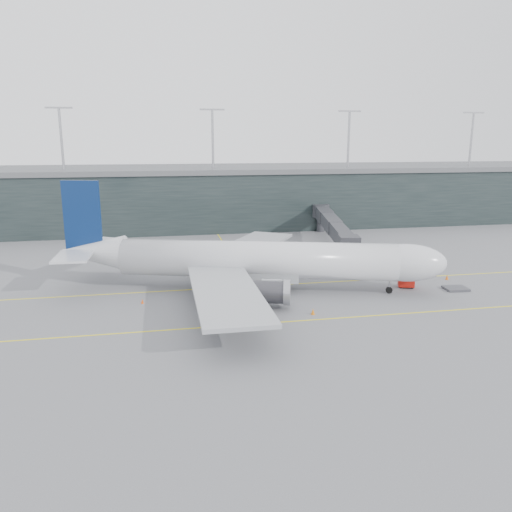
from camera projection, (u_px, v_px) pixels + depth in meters
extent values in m
plane|color=#5E5E63|center=(217.00, 281.00, 79.54)|extent=(320.00, 320.00, 0.00)
cube|color=yellow|center=(220.00, 288.00, 75.71)|extent=(160.00, 0.25, 0.02)
cube|color=yellow|center=(236.00, 325.00, 60.41)|extent=(160.00, 0.25, 0.02)
cube|color=yellow|center=(230.00, 253.00, 99.59)|extent=(0.25, 60.00, 0.02)
cube|color=black|center=(191.00, 198.00, 133.43)|extent=(240.00, 35.00, 14.00)
cube|color=#545659|center=(190.00, 169.00, 131.72)|extent=(240.00, 36.00, 1.20)
cylinder|color=#9E9EA3|center=(61.00, 140.00, 114.90)|extent=(0.60, 0.60, 14.00)
cylinder|color=#9E9EA3|center=(213.00, 140.00, 121.43)|extent=(0.60, 0.60, 14.00)
cylinder|color=#9E9EA3|center=(349.00, 140.00, 127.96)|extent=(0.60, 0.60, 14.00)
cylinder|color=#9E9EA3|center=(471.00, 140.00, 134.49)|extent=(0.60, 0.60, 14.00)
cylinder|color=silver|center=(257.00, 260.00, 73.82)|extent=(40.46, 16.61, 5.47)
ellipsoid|color=silver|center=(406.00, 263.00, 71.90)|extent=(12.55, 8.46, 5.47)
cone|color=silver|center=(93.00, 252.00, 75.92)|extent=(10.78, 7.75, 5.25)
cube|color=#969A9E|center=(251.00, 273.00, 74.37)|extent=(14.77, 8.18, 1.76)
cube|color=black|center=(431.00, 257.00, 71.40)|extent=(2.60, 3.08, 0.71)
cube|color=#969A9E|center=(226.00, 292.00, 61.00)|extent=(8.06, 25.60, 0.48)
cylinder|color=#36363A|center=(265.00, 292.00, 66.07)|extent=(6.79, 4.69, 3.09)
cube|color=#969A9E|center=(249.00, 246.00, 87.51)|extent=(20.36, 25.85, 0.48)
cylinder|color=#36363A|center=(272.00, 262.00, 82.33)|extent=(6.79, 4.69, 3.09)
cube|color=#092050|center=(82.00, 216.00, 74.78)|extent=(5.62, 2.03, 10.58)
cube|color=silver|center=(73.00, 256.00, 71.19)|extent=(5.02, 8.04, 0.31)
cube|color=silver|center=(100.00, 243.00, 80.60)|extent=(8.26, 9.30, 0.31)
cylinder|color=black|center=(389.00, 290.00, 73.04)|extent=(1.03, 0.61, 0.97)
cylinder|color=#9E9EA3|center=(389.00, 286.00, 72.89)|extent=(0.26, 0.26, 2.29)
cylinder|color=black|center=(230.00, 294.00, 70.95)|extent=(1.22, 0.74, 1.15)
cylinder|color=black|center=(238.00, 278.00, 79.16)|extent=(1.22, 0.74, 1.15)
cube|color=#2D2E33|center=(349.00, 244.00, 82.41)|extent=(3.97, 4.28, 2.87)
cube|color=#2D2E33|center=(341.00, 235.00, 90.71)|extent=(5.23, 13.58, 2.56)
cube|color=#2D2E33|center=(331.00, 223.00, 103.70)|extent=(5.48, 13.63, 2.67)
cube|color=#2D2E33|center=(324.00, 214.00, 116.69)|extent=(5.73, 13.68, 2.77)
cylinder|color=#9E9EA3|center=(340.00, 251.00, 92.12)|extent=(0.51, 0.51, 3.90)
cube|color=#36363A|center=(339.00, 259.00, 92.48)|extent=(2.32, 1.92, 0.72)
cylinder|color=#2D2E33|center=(287.00, 211.00, 121.23)|extent=(4.10, 4.10, 3.08)
cylinder|color=#2D2E33|center=(287.00, 225.00, 121.97)|extent=(1.85, 1.85, 3.69)
cube|color=#B8150D|center=(406.00, 282.00, 75.78)|extent=(2.70, 2.18, 1.38)
cylinder|color=black|center=(401.00, 287.00, 75.54)|extent=(0.45, 0.29, 0.43)
cylinder|color=black|center=(412.00, 287.00, 75.30)|extent=(0.45, 0.29, 0.43)
cylinder|color=black|center=(400.00, 285.00, 76.57)|extent=(0.45, 0.29, 0.43)
cylinder|color=black|center=(411.00, 285.00, 76.33)|extent=(0.45, 0.29, 0.43)
cube|color=#3E3E44|center=(456.00, 288.00, 74.86)|extent=(3.56, 2.95, 0.33)
cube|color=#36363A|center=(175.00, 266.00, 88.40)|extent=(2.44, 2.06, 0.22)
cube|color=#A7ACB3|center=(174.00, 261.00, 88.18)|extent=(1.98, 1.89, 1.66)
cube|color=navy|center=(174.00, 256.00, 87.98)|extent=(2.05, 1.95, 0.09)
cube|color=#36363A|center=(203.00, 264.00, 90.14)|extent=(2.08, 1.83, 0.18)
cube|color=#B7BCC4|center=(202.00, 259.00, 89.96)|extent=(1.71, 1.65, 1.34)
cube|color=navy|center=(202.00, 256.00, 89.81)|extent=(1.77, 1.70, 0.07)
cube|color=#36363A|center=(211.00, 264.00, 89.70)|extent=(1.98, 1.71, 0.17)
cube|color=silver|center=(211.00, 260.00, 89.53)|extent=(1.63, 1.56, 1.31)
cube|color=navy|center=(211.00, 256.00, 89.37)|extent=(1.68, 1.61, 0.07)
cone|color=#E35F0C|center=(447.00, 277.00, 80.28)|extent=(0.50, 0.50, 0.80)
cone|color=orange|center=(313.00, 312.00, 64.09)|extent=(0.50, 0.50, 0.80)
cone|color=#ED3E0D|center=(247.00, 259.00, 92.66)|extent=(0.40, 0.40, 0.64)
cone|color=#ED4F0D|center=(142.00, 301.00, 68.47)|extent=(0.40, 0.40, 0.63)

